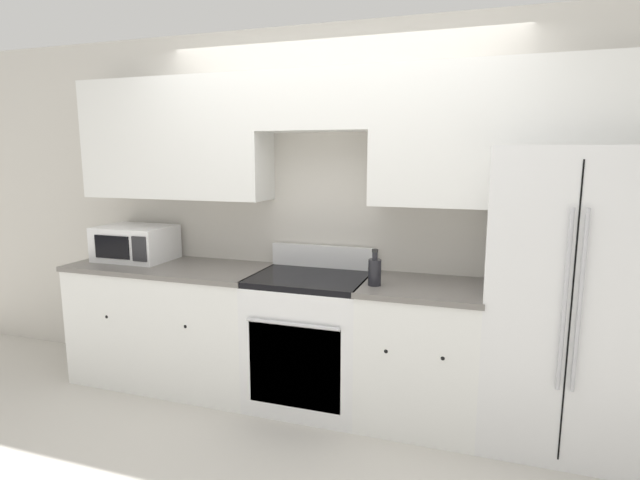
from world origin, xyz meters
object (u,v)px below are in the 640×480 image
oven_range (310,339)px  microwave (136,243)px  bottle (375,271)px  refrigerator (561,298)px

oven_range → microwave: 1.58m
oven_range → bottle: (0.47, -0.10, 0.54)m
microwave → bottle: (1.93, -0.18, -0.04)m
bottle → refrigerator: bearing=8.6°
oven_range → microwave: microwave is taller
oven_range → microwave: (-1.46, 0.08, 0.58)m
refrigerator → bottle: bearing=-171.4°
refrigerator → microwave: refrigerator is taller
refrigerator → microwave: bearing=179.6°
refrigerator → microwave: size_ratio=3.21×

